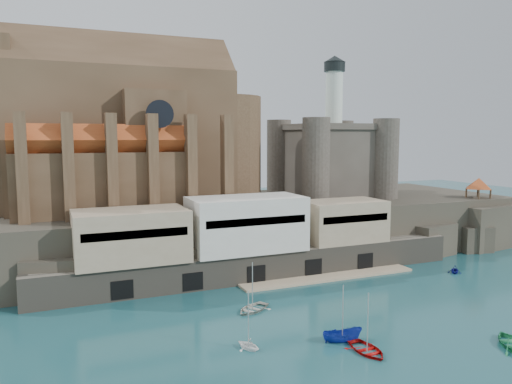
{
  "coord_description": "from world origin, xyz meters",
  "views": [
    {
      "loc": [
        -39.3,
        -48.68,
        22.58
      ],
      "look_at": [
        -4.68,
        32.0,
        12.67
      ],
      "focal_mm": 35.0,
      "sensor_mm": 36.0,
      "label": 1
    }
  ],
  "objects_px": {
    "castle_keep": "(330,156)",
    "pavilion": "(479,185)",
    "church": "(134,138)",
    "boat_0": "(367,352)",
    "boat_2": "(342,341)"
  },
  "relations": [
    {
      "from": "church",
      "to": "boat_2",
      "type": "height_order",
      "value": "church"
    },
    {
      "from": "boat_0",
      "to": "boat_2",
      "type": "distance_m",
      "value": 3.49
    },
    {
      "from": "boat_0",
      "to": "boat_2",
      "type": "relative_size",
      "value": 1.15
    },
    {
      "from": "castle_keep",
      "to": "pavilion",
      "type": "distance_m",
      "value": 30.5
    },
    {
      "from": "pavilion",
      "to": "boat_0",
      "type": "distance_m",
      "value": 62.05
    },
    {
      "from": "church",
      "to": "pavilion",
      "type": "height_order",
      "value": "church"
    },
    {
      "from": "boat_0",
      "to": "boat_2",
      "type": "bearing_deg",
      "value": 104.57
    },
    {
      "from": "castle_keep",
      "to": "boat_0",
      "type": "relative_size",
      "value": 5.53
    },
    {
      "from": "boat_2",
      "to": "castle_keep",
      "type": "bearing_deg",
      "value": -18.94
    },
    {
      "from": "church",
      "to": "castle_keep",
      "type": "relative_size",
      "value": 1.6
    },
    {
      "from": "pavilion",
      "to": "boat_2",
      "type": "bearing_deg",
      "value": -149.99
    },
    {
      "from": "pavilion",
      "to": "boat_0",
      "type": "xyz_separation_m",
      "value": [
        -50.83,
        -33.24,
        -12.73
      ]
    },
    {
      "from": "pavilion",
      "to": "boat_0",
      "type": "bearing_deg",
      "value": -146.82
    },
    {
      "from": "boat_0",
      "to": "boat_2",
      "type": "xyz_separation_m",
      "value": [
        -0.86,
        3.38,
        0.0
      ]
    },
    {
      "from": "boat_0",
      "to": "castle_keep",
      "type": "bearing_deg",
      "value": 62.98
    }
  ]
}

